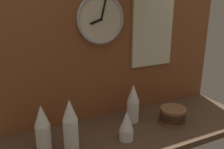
{
  "coord_description": "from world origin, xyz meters",
  "views": [
    {
      "loc": [
        -0.71,
        -1.14,
        0.78
      ],
      "look_at": [
        -0.15,
        0.04,
        0.37
      ],
      "focal_mm": 38.0,
      "sensor_mm": 36.0,
      "label": 1
    }
  ],
  "objects_px": {
    "cup_stack_far_left": "(42,127)",
    "cup_stack_center": "(126,125)",
    "cup_stack_left": "(70,125)",
    "bowl_stack_right": "(173,115)",
    "menu_board": "(153,32)",
    "cup_stack_center_right": "(133,103)",
    "wall_clock": "(101,19)"
  },
  "relations": [
    {
      "from": "cup_stack_center_right",
      "to": "menu_board",
      "type": "distance_m",
      "value": 0.52
    },
    {
      "from": "cup_stack_center",
      "to": "cup_stack_left",
      "type": "xyz_separation_m",
      "value": [
        -0.31,
        0.05,
        0.06
      ]
    },
    {
      "from": "cup_stack_far_left",
      "to": "cup_stack_center",
      "type": "xyz_separation_m",
      "value": [
        0.45,
        -0.11,
        -0.04
      ]
    },
    {
      "from": "cup_stack_center",
      "to": "cup_stack_left",
      "type": "bearing_deg",
      "value": 170.93
    },
    {
      "from": "cup_stack_center",
      "to": "menu_board",
      "type": "distance_m",
      "value": 0.69
    },
    {
      "from": "cup_stack_center_right",
      "to": "menu_board",
      "type": "relative_size",
      "value": 0.52
    },
    {
      "from": "bowl_stack_right",
      "to": "menu_board",
      "type": "height_order",
      "value": "menu_board"
    },
    {
      "from": "cup_stack_left",
      "to": "bowl_stack_right",
      "type": "relative_size",
      "value": 1.74
    },
    {
      "from": "cup_stack_left",
      "to": "cup_stack_center_right",
      "type": "bearing_deg",
      "value": 15.47
    },
    {
      "from": "cup_stack_center_right",
      "to": "menu_board",
      "type": "height_order",
      "value": "menu_board"
    },
    {
      "from": "bowl_stack_right",
      "to": "menu_board",
      "type": "xyz_separation_m",
      "value": [
        0.0,
        0.28,
        0.51
      ]
    },
    {
      "from": "cup_stack_center",
      "to": "cup_stack_center_right",
      "type": "distance_m",
      "value": 0.23
    },
    {
      "from": "wall_clock",
      "to": "cup_stack_center_right",
      "type": "bearing_deg",
      "value": -42.12
    },
    {
      "from": "cup_stack_left",
      "to": "wall_clock",
      "type": "height_order",
      "value": "wall_clock"
    },
    {
      "from": "cup_stack_center",
      "to": "bowl_stack_right",
      "type": "height_order",
      "value": "cup_stack_center"
    },
    {
      "from": "cup_stack_far_left",
      "to": "cup_stack_center_right",
      "type": "bearing_deg",
      "value": 6.09
    },
    {
      "from": "cup_stack_center",
      "to": "bowl_stack_right",
      "type": "xyz_separation_m",
      "value": [
        0.38,
        0.05,
        -0.04
      ]
    },
    {
      "from": "cup_stack_far_left",
      "to": "bowl_stack_right",
      "type": "height_order",
      "value": "cup_stack_far_left"
    },
    {
      "from": "cup_stack_far_left",
      "to": "bowl_stack_right",
      "type": "distance_m",
      "value": 0.83
    },
    {
      "from": "cup_stack_center_right",
      "to": "bowl_stack_right",
      "type": "relative_size",
      "value": 1.56
    },
    {
      "from": "cup_stack_center_right",
      "to": "cup_stack_center",
      "type": "bearing_deg",
      "value": -129.39
    },
    {
      "from": "cup_stack_far_left",
      "to": "wall_clock",
      "type": "relative_size",
      "value": 0.83
    },
    {
      "from": "cup_stack_far_left",
      "to": "bowl_stack_right",
      "type": "xyz_separation_m",
      "value": [
        0.83,
        -0.06,
        -0.08
      ]
    },
    {
      "from": "bowl_stack_right",
      "to": "cup_stack_center_right",
      "type": "bearing_deg",
      "value": 151.08
    },
    {
      "from": "cup_stack_center_right",
      "to": "bowl_stack_right",
      "type": "distance_m",
      "value": 0.28
    },
    {
      "from": "cup_stack_far_left",
      "to": "cup_stack_left",
      "type": "height_order",
      "value": "cup_stack_left"
    },
    {
      "from": "bowl_stack_right",
      "to": "menu_board",
      "type": "relative_size",
      "value": 0.33
    },
    {
      "from": "cup_stack_center_right",
      "to": "cup_stack_left",
      "type": "height_order",
      "value": "cup_stack_left"
    },
    {
      "from": "cup_stack_left",
      "to": "menu_board",
      "type": "distance_m",
      "value": 0.86
    },
    {
      "from": "cup_stack_far_left",
      "to": "cup_stack_center",
      "type": "distance_m",
      "value": 0.47
    },
    {
      "from": "wall_clock",
      "to": "menu_board",
      "type": "bearing_deg",
      "value": 1.28
    },
    {
      "from": "cup_stack_center",
      "to": "wall_clock",
      "type": "relative_size",
      "value": 0.58
    }
  ]
}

